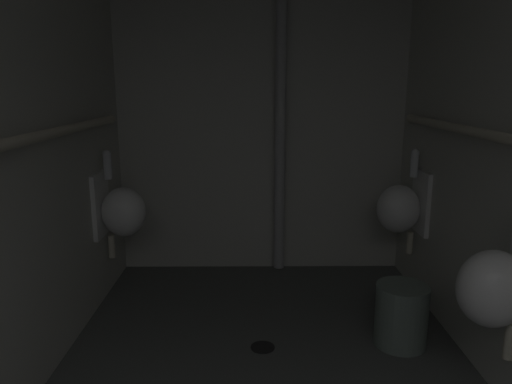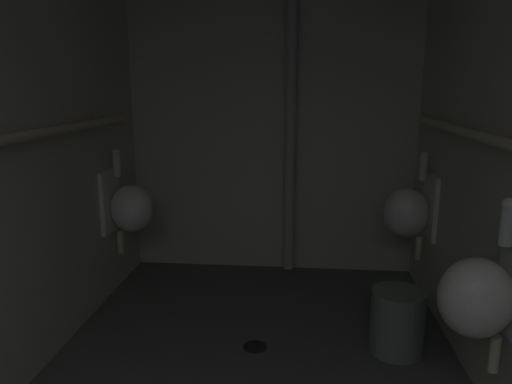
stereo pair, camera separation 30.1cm
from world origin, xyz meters
The scene contains 7 objects.
wall_back centered at (0.00, 3.83, 1.23)m, with size 2.37×0.06×2.47m, color beige.
urinal_left_mid centered at (-0.98, 3.21, 0.64)m, with size 0.32×0.30×0.76m.
urinal_right_mid centered at (0.98, 1.92, 0.64)m, with size 0.32×0.30×0.76m.
urinal_right_far centered at (0.98, 3.27, 0.64)m, with size 0.32×0.30×0.76m.
standpipe_back_wall centered at (0.14, 3.72, 1.23)m, with size 0.08×0.08×2.42m, color #B2B2B2.
floor_drain centered at (-0.01, 2.53, 0.00)m, with size 0.14×0.14×0.01m, color black.
waste_bin centered at (0.79, 2.57, 0.18)m, with size 0.30×0.30×0.36m, color slate.
Camera 2 is at (0.23, 0.03, 1.48)m, focal length 33.61 mm.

